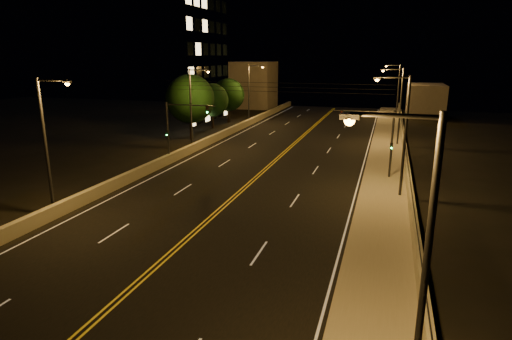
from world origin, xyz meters
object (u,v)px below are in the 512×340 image
(streetlight_0, at_px, (416,253))
(streetlight_6, at_px, (250,90))
(streetlight_4, at_px, (48,138))
(building_tower, at_px, (133,39))
(streetlight_1, at_px, (401,129))
(tree_1, at_px, (212,100))
(traffic_signal_right, at_px, (380,136))
(streetlight_2, at_px, (398,102))
(streetlight_5, at_px, (193,104))
(tree_0, at_px, (190,99))
(streetlight_3, at_px, (397,87))
(tree_2, at_px, (228,95))
(traffic_signal_left, at_px, (177,125))

(streetlight_0, bearing_deg, streetlight_6, 112.39)
(streetlight_4, bearing_deg, building_tower, 114.37)
(streetlight_1, relative_size, streetlight_4, 1.00)
(streetlight_6, xyz_separation_m, building_tower, (-16.11, -5.99, 7.48))
(tree_1, bearing_deg, traffic_signal_right, -41.08)
(streetlight_0, relative_size, streetlight_4, 1.00)
(streetlight_2, relative_size, streetlight_6, 1.00)
(streetlight_4, xyz_separation_m, building_tower, (-16.11, 35.58, 7.48))
(streetlight_1, relative_size, streetlight_5, 1.00)
(streetlight_1, distance_m, traffic_signal_right, 5.32)
(streetlight_4, bearing_deg, streetlight_6, 90.00)
(tree_0, bearing_deg, streetlight_3, 48.61)
(tree_0, height_order, tree_2, tree_0)
(streetlight_6, height_order, tree_1, streetlight_6)
(streetlight_4, distance_m, streetlight_6, 41.57)
(streetlight_3, xyz_separation_m, traffic_signal_left, (-20.30, -39.25, -1.39))
(streetlight_5, bearing_deg, traffic_signal_right, -17.02)
(building_tower, bearing_deg, streetlight_3, 26.57)
(streetlight_5, bearing_deg, streetlight_4, -90.00)
(streetlight_4, xyz_separation_m, traffic_signal_left, (1.13, 15.11, -1.39))
(streetlight_0, height_order, streetlight_5, same)
(tree_0, distance_m, tree_1, 9.41)
(streetlight_2, height_order, traffic_signal_right, streetlight_2)
(streetlight_2, distance_m, streetlight_5, 23.22)
(streetlight_4, xyz_separation_m, tree_0, (-2.97, 26.66, -0.05))
(streetlight_1, height_order, traffic_signal_right, streetlight_1)
(traffic_signal_left, bearing_deg, tree_1, 103.88)
(traffic_signal_right, relative_size, tree_1, 0.92)
(streetlight_5, xyz_separation_m, tree_0, (-2.97, 5.47, -0.05))
(building_tower, xyz_separation_m, tree_2, (12.42, 6.05, -8.30))
(streetlight_2, distance_m, tree_1, 26.13)
(streetlight_0, distance_m, building_tower, 59.87)
(streetlight_1, relative_size, traffic_signal_right, 1.50)
(streetlight_0, xyz_separation_m, streetlight_2, (0.00, 40.60, 0.00))
(streetlight_2, relative_size, building_tower, 0.34)
(streetlight_6, bearing_deg, streetlight_3, 30.82)
(streetlight_0, distance_m, streetlight_6, 56.26)
(traffic_signal_right, bearing_deg, traffic_signal_left, 180.00)
(streetlight_5, distance_m, tree_2, 20.77)
(building_tower, bearing_deg, traffic_signal_left, -49.89)
(streetlight_4, relative_size, traffic_signal_left, 1.50)
(streetlight_6, relative_size, traffic_signal_right, 1.50)
(building_tower, bearing_deg, tree_1, 1.78)
(streetlight_4, bearing_deg, streetlight_1, 25.47)
(streetlight_2, bearing_deg, streetlight_5, -157.34)
(streetlight_3, distance_m, tree_0, 36.91)
(traffic_signal_right, xyz_separation_m, traffic_signal_left, (-18.76, 0.00, 0.00))
(traffic_signal_right, distance_m, building_tower, 42.36)
(streetlight_1, relative_size, tree_1, 1.38)
(streetlight_0, distance_m, tree_0, 44.42)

